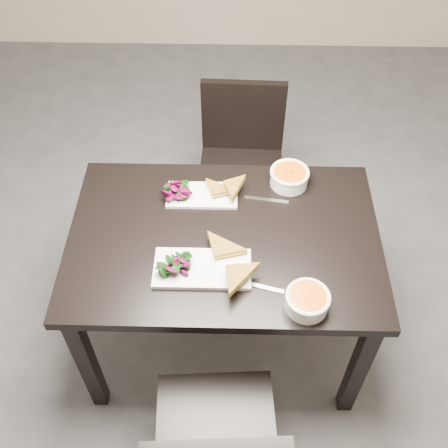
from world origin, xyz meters
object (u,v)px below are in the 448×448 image
Objects in this scene: chair_far at (242,156)px; plate_far at (202,195)px; plate_near at (202,269)px; soup_bowl_near at (307,300)px; table at (224,252)px; soup_bowl_far at (289,176)px.

chair_far is 0.64m from plate_far.
plate_near is 2.28× the size of soup_bowl_near.
table is at bearing -93.53° from chair_far.
plate_near reaches higher than plate_far.
soup_bowl_far is at bearing 47.96° from table.
soup_bowl_far is (0.34, 0.46, 0.03)m from plate_near.
soup_bowl_near is at bearing -21.82° from plate_near.
plate_far is at bearing 92.98° from plate_near.
chair_far is (0.07, 0.76, -0.17)m from table.
plate_near is (-0.15, -0.92, 0.27)m from chair_far.
soup_bowl_near is at bearing -46.83° from table.
soup_bowl_near is (0.22, -1.07, 0.30)m from chair_far.
soup_bowl_near is 0.60m from soup_bowl_far.
chair_far reaches higher than table.
plate_near is 0.57m from soup_bowl_far.
chair_far reaches higher than plate_near.
table is at bearing 65.32° from plate_near.
plate_near is at bearing -114.68° from table.
plate_far is at bearing -104.91° from chair_far.
plate_near is at bearing -87.02° from plate_far.
plate_far is at bearing 126.63° from soup_bowl_near.
chair_far is 0.97m from plate_near.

